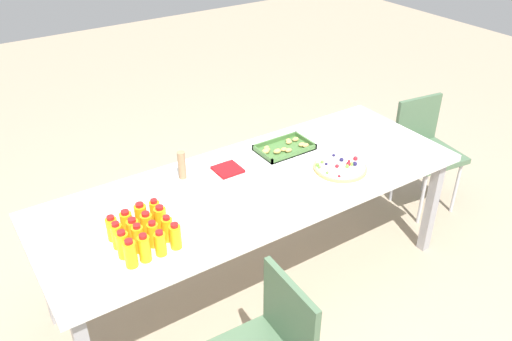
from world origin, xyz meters
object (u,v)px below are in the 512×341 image
(juice_bottle_2, at_px, (160,244))
(cardboard_tube, at_px, (182,165))
(juice_bottle_3, at_px, (176,236))
(juice_bottle_10, at_px, (147,226))
(party_table, at_px, (255,191))
(juice_bottle_12, at_px, (112,229))
(chair_end, at_px, (425,145))
(napkin_stack, at_px, (228,169))
(fruit_pizza, at_px, (340,167))
(juice_bottle_8, at_px, (117,236))
(juice_bottle_11, at_px, (161,220))
(juice_bottle_13, at_px, (127,223))
(juice_bottle_5, at_px, (138,239))
(juice_bottle_6, at_px, (153,234))
(snack_tray, at_px, (284,148))
(juice_bottle_0, at_px, (131,254))
(plate_stack, at_px, (259,195))
(juice_bottle_15, at_px, (155,213))
(juice_bottle_1, at_px, (145,248))
(juice_bottle_4, at_px, (123,245))
(juice_bottle_14, at_px, (141,217))
(juice_bottle_7, at_px, (167,229))
(juice_bottle_9, at_px, (133,231))

(juice_bottle_2, relative_size, cardboard_tube, 0.79)
(juice_bottle_3, bearing_deg, juice_bottle_10, 118.87)
(juice_bottle_2, bearing_deg, party_table, 21.44)
(juice_bottle_12, bearing_deg, cardboard_tube, 30.80)
(chair_end, bearing_deg, napkin_stack, 3.01)
(napkin_stack, bearing_deg, fruit_pizza, -32.10)
(juice_bottle_8, relative_size, juice_bottle_11, 0.95)
(juice_bottle_13, bearing_deg, juice_bottle_11, -25.84)
(juice_bottle_2, distance_m, juice_bottle_5, 0.11)
(juice_bottle_3, relative_size, juice_bottle_6, 0.99)
(juice_bottle_6, distance_m, snack_tray, 1.14)
(chair_end, distance_m, juice_bottle_3, 2.20)
(juice_bottle_3, bearing_deg, juice_bottle_0, -178.23)
(juice_bottle_13, bearing_deg, juice_bottle_6, -64.34)
(plate_stack, bearing_deg, juice_bottle_0, -169.40)
(chair_end, relative_size, plate_stack, 4.03)
(juice_bottle_13, bearing_deg, cardboard_tube, 34.75)
(juice_bottle_10, relative_size, juice_bottle_15, 0.98)
(juice_bottle_13, xyz_separation_m, snack_tray, (1.13, 0.26, -0.05))
(snack_tray, xyz_separation_m, plate_stack, (-0.42, -0.34, -0.00))
(juice_bottle_1, height_order, juice_bottle_8, juice_bottle_1)
(juice_bottle_0, relative_size, juice_bottle_4, 1.01)
(juice_bottle_8, distance_m, juice_bottle_13, 0.10)
(cardboard_tube, bearing_deg, fruit_pizza, -27.63)
(juice_bottle_3, bearing_deg, juice_bottle_5, 154.87)
(juice_bottle_14, bearing_deg, snack_tray, 13.68)
(juice_bottle_8, height_order, juice_bottle_10, juice_bottle_10)
(juice_bottle_15, bearing_deg, juice_bottle_11, -91.34)
(juice_bottle_7, relative_size, juice_bottle_13, 1.00)
(juice_bottle_10, distance_m, fruit_pizza, 1.20)
(juice_bottle_5, bearing_deg, cardboard_tube, 45.49)
(juice_bottle_8, bearing_deg, juice_bottle_1, -65.98)
(juice_bottle_9, distance_m, juice_bottle_10, 0.07)
(juice_bottle_4, bearing_deg, juice_bottle_14, 44.87)
(juice_bottle_3, bearing_deg, juice_bottle_12, 135.26)
(juice_bottle_6, distance_m, fruit_pizza, 1.20)
(juice_bottle_3, bearing_deg, juice_bottle_7, 95.39)
(juice_bottle_4, distance_m, cardboard_tube, 0.71)
(juice_bottle_13, bearing_deg, napkin_stack, 18.78)
(party_table, distance_m, juice_bottle_1, 0.83)
(juice_bottle_6, bearing_deg, juice_bottle_4, 179.01)
(juice_bottle_1, height_order, juice_bottle_11, juice_bottle_11)
(juice_bottle_5, xyz_separation_m, juice_bottle_14, (0.08, 0.15, -0.00))
(juice_bottle_5, bearing_deg, juice_bottle_1, -92.40)
(chair_end, distance_m, juice_bottle_7, 2.20)
(juice_bottle_0, bearing_deg, juice_bottle_7, 19.99)
(party_table, xyz_separation_m, plate_stack, (-0.06, -0.13, 0.07))
(juice_bottle_12, distance_m, juice_bottle_15, 0.22)
(juice_bottle_5, height_order, juice_bottle_9, juice_bottle_5)
(juice_bottle_7, height_order, cardboard_tube, cardboard_tube)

